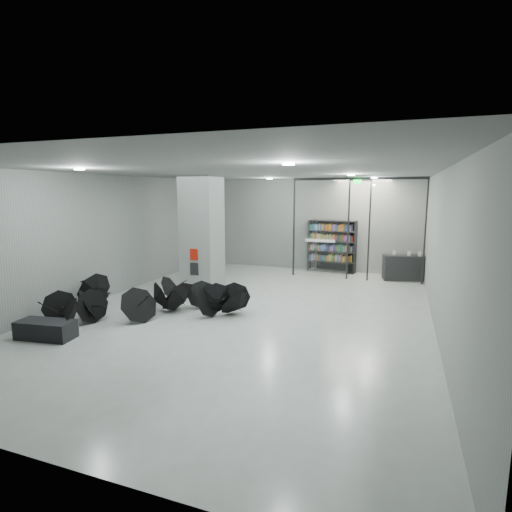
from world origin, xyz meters
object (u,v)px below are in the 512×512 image
(shop_counter, at_px, (405,268))
(umbrella_cluster, at_px, (150,305))
(bookshelf, at_px, (332,246))
(column, at_px, (202,234))
(bench, at_px, (46,330))

(shop_counter, xyz_separation_m, umbrella_cluster, (-6.75, -7.35, -0.20))
(umbrella_cluster, bearing_deg, bookshelf, 65.04)
(column, height_order, bookshelf, column)
(bench, bearing_deg, bookshelf, 56.26)
(bench, bearing_deg, shop_counter, 42.47)
(bench, height_order, bookshelf, bookshelf)
(column, bearing_deg, shop_counter, 30.99)
(bookshelf, height_order, umbrella_cluster, bookshelf)
(bench, distance_m, bookshelf, 11.57)
(column, xyz_separation_m, umbrella_cluster, (0.04, -3.28, -1.70))
(column, relative_size, bench, 2.96)
(column, height_order, shop_counter, column)
(column, relative_size, umbrella_cluster, 0.75)
(bench, bearing_deg, column, 69.67)
(shop_counter, bearing_deg, bench, -142.43)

